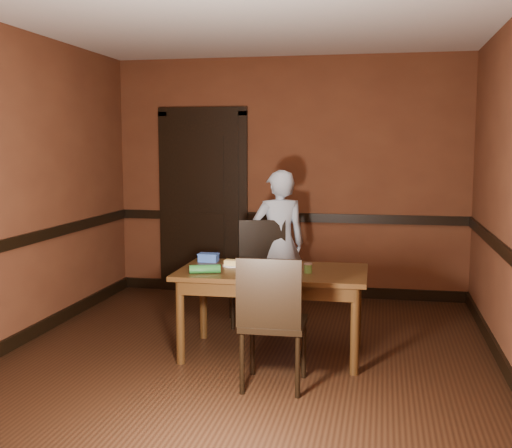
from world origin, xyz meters
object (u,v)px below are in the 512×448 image
at_px(dining_table, 272,313).
at_px(chair_near, 274,321).
at_px(cheese_saucer, 232,264).
at_px(person, 279,244).
at_px(food_tub, 209,257).
at_px(chair_far, 253,273).
at_px(sauce_jar, 308,268).
at_px(sandwich_plate, 275,269).

distance_m(dining_table, chair_near, 0.70).
distance_m(chair_near, cheese_saucer, 0.95).
distance_m(chair_near, person, 1.93).
bearing_deg(person, cheese_saucer, 57.92).
bearing_deg(chair_near, food_tub, -52.70).
xyz_separation_m(chair_far, cheese_saucer, (-0.01, -0.80, 0.24)).
distance_m(chair_near, food_tub, 1.22).
bearing_deg(chair_near, chair_far, -74.16).
xyz_separation_m(dining_table, chair_far, (-0.35, 0.91, 0.14)).
height_order(cheese_saucer, food_tub, food_tub).
bearing_deg(person, sauce_jar, 87.73).
relative_size(chair_near, cheese_saucer, 5.77).
bearing_deg(cheese_saucer, chair_near, -57.82).
relative_size(dining_table, chair_far, 1.54).
bearing_deg(dining_table, cheese_saucer, 163.56).
xyz_separation_m(dining_table, chair_near, (0.13, -0.67, 0.12)).
relative_size(chair_far, cheese_saucer, 5.93).
relative_size(chair_near, food_tub, 5.55).
distance_m(dining_table, food_tub, 0.77).
height_order(sauce_jar, cheese_saucer, sauce_jar).
relative_size(chair_far, sandwich_plate, 3.56).
bearing_deg(sauce_jar, cheese_saucer, 165.47).
relative_size(dining_table, sauce_jar, 19.56).
bearing_deg(sauce_jar, food_tub, 160.13).
height_order(person, food_tub, person).
height_order(chair_near, sauce_jar, chair_near).
height_order(sandwich_plate, food_tub, food_tub).
relative_size(person, sandwich_plate, 5.33).
bearing_deg(cheese_saucer, person, 79.14).
xyz_separation_m(sandwich_plate, food_tub, (-0.64, 0.33, 0.02)).
bearing_deg(chair_near, cheese_saucer, -58.86).
height_order(sandwich_plate, sauce_jar, sauce_jar).
bearing_deg(chair_far, person, 40.69).
bearing_deg(sandwich_plate, chair_near, -81.10).
distance_m(dining_table, sandwich_plate, 0.38).
xyz_separation_m(dining_table, food_tub, (-0.61, 0.26, 0.39)).
relative_size(chair_far, person, 0.67).
height_order(dining_table, sauce_jar, sauce_jar).
height_order(chair_far, sandwich_plate, chair_far).
height_order(chair_far, sauce_jar, chair_far).
distance_m(sandwich_plate, cheese_saucer, 0.43).
bearing_deg(sandwich_plate, person, 97.88).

